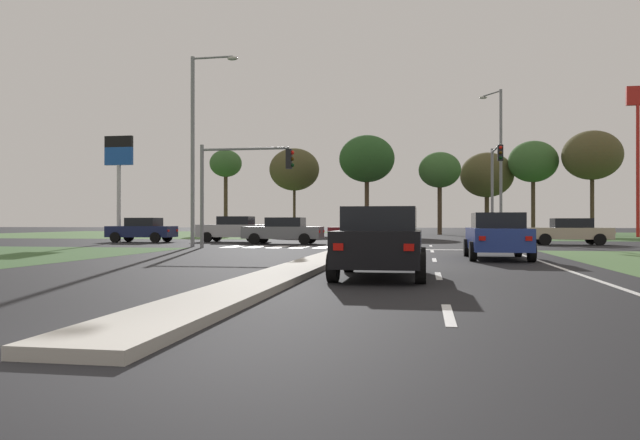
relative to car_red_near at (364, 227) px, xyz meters
The scene contains 39 objects.
ground_plane 20.37m from the car_red_near, 83.69° to the right, with size 200.00×200.00×0.00m, color black.
grass_verge_far_left 23.67m from the car_red_near, 169.60° to the left, with size 35.00×35.00×0.01m, color #476B38.
median_island_near 39.30m from the car_red_near, 86.74° to the right, with size 1.20×22.00×0.14m, color #ADA89E.
median_island_far 5.32m from the car_red_near, 64.88° to the left, with size 1.20×36.00×0.14m, color gray.
lane_dash_near 47.09m from the car_red_near, 83.00° to the right, with size 0.14×2.00×0.01m, color silver.
lane_dash_second 41.14m from the car_red_near, 81.98° to the right, with size 0.14×2.00×0.01m, color silver.
lane_dash_third 35.21m from the car_red_near, 80.62° to the right, with size 0.14×2.00×0.01m, color silver.
lane_dash_fourth 29.31m from the car_red_near, 78.71° to the right, with size 0.14×2.00×0.01m, color silver.
lane_dash_fifth 23.46m from the car_red_near, 75.84° to the right, with size 0.14×2.00×0.01m, color silver.
edge_line_right 39.30m from the car_red_near, 76.63° to the right, with size 0.14×24.00×0.01m, color silver.
stop_bar_near 27.90m from the car_red_near, 77.50° to the right, with size 6.40×0.50×0.01m, color silver.
crosswalk_bar_near 25.78m from the car_red_near, 99.30° to the right, with size 0.70×2.80×0.01m, color silver.
crosswalk_bar_second 25.62m from the car_red_near, 96.76° to the right, with size 0.70×2.80×0.01m, color silver.
crosswalk_bar_third 25.51m from the car_red_near, 94.19° to the right, with size 0.70×2.80×0.01m, color silver.
crosswalk_bar_fourth 25.45m from the car_red_near, 91.61° to the right, with size 0.70×2.80×0.01m, color silver.
crosswalk_bar_fifth 25.45m from the car_red_near, 89.02° to the right, with size 0.70×2.80×0.01m, color silver.
crosswalk_bar_sixth 25.49m from the car_red_near, 86.43° to the right, with size 0.70×2.80×0.01m, color silver.
car_red_near is the anchor object (origin of this frame).
car_navy_second 23.06m from the car_red_near, 121.38° to the right, with size 4.14×1.95×1.52m.
car_silver_third 19.37m from the car_red_near, 109.55° to the right, with size 4.51×2.00×1.62m.
car_grey_fourth 21.42m from the car_red_near, 96.85° to the right, with size 4.52×2.09×1.52m.
car_beige_fifth 23.80m from the car_red_near, 55.98° to the right, with size 4.41×1.95×1.47m.
car_black_sixth 41.54m from the car_red_near, 83.87° to the right, with size 2.03×4.19×1.60m.
car_maroon_seventh 18.64m from the car_red_near, 84.11° to the right, with size 4.38×2.07×1.47m.
car_blue_eighth 34.63m from the car_red_near, 76.89° to the right, with size 2.03×4.46×1.57m.
traffic_signal_far_right 18.47m from the car_red_near, 57.19° to the right, with size 0.32×4.73×6.13m.
traffic_signal_near_left 27.20m from the car_red_near, 97.57° to the right, with size 4.73×0.32×5.06m.
street_lamp_second 26.90m from the car_red_near, 103.20° to the right, with size 2.52×0.29×9.71m.
street_lamp_third 15.90m from the car_red_near, 45.07° to the right, with size 1.43×1.95×10.64m.
pedestrian_at_median 8.98m from the car_red_near, 73.83° to the right, with size 0.34×0.34×1.77m.
fastfood_pole_sign 24.38m from the car_red_near, ahead, with size 1.80×0.40×12.57m.
fuel_price_totem 24.61m from the car_red_near, 123.00° to the right, with size 1.80×0.24×6.58m.
treeline_near 20.73m from the car_red_near, 148.47° to the left, with size 3.61×3.61×9.40m.
treeline_second 14.19m from the car_red_near, 132.26° to the left, with size 5.44×5.44×9.31m.
treeline_third 9.09m from the car_red_near, 93.28° to the left, with size 5.60×5.60×10.04m.
treeline_fourth 10.85m from the car_red_near, 42.16° to the left, with size 4.18×4.18×8.23m.
treeline_fifth 16.98m from the car_red_near, 42.39° to the left, with size 5.56×5.56×8.60m.
treeline_sixth 19.54m from the car_red_near, 28.36° to the left, with size 4.91×4.91×9.45m.
treeline_seventh 23.51m from the car_red_near, 18.08° to the left, with size 5.59×5.59×10.09m.
Camera 1 is at (3.18, -4.92, 1.26)m, focal length 34.06 mm.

